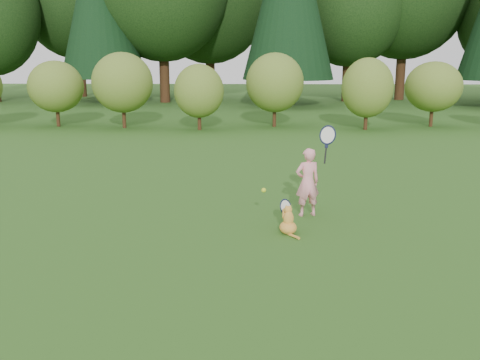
# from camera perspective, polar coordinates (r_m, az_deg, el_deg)

# --- Properties ---
(ground) EXTENTS (100.00, 100.00, 0.00)m
(ground) POSITION_cam_1_polar(r_m,az_deg,el_deg) (8.00, -1.63, -6.16)
(ground) COLOR #245718
(ground) RESTS_ON ground
(shrub_row) EXTENTS (28.00, 3.00, 2.80)m
(shrub_row) POSITION_cam_1_polar(r_m,az_deg,el_deg) (20.59, 0.59, 9.46)
(shrub_row) COLOR olive
(shrub_row) RESTS_ON ground
(child) EXTENTS (0.70, 0.49, 1.72)m
(child) POSITION_cam_1_polar(r_m,az_deg,el_deg) (9.01, 7.28, -0.07)
(child) COLOR pink
(child) RESTS_ON ground
(cat) EXTENTS (0.35, 0.66, 0.60)m
(cat) POSITION_cam_1_polar(r_m,az_deg,el_deg) (8.16, 5.16, -4.13)
(cat) COLOR orange
(cat) RESTS_ON ground
(tennis_ball) EXTENTS (0.07, 0.07, 0.07)m
(tennis_ball) POSITION_cam_1_polar(r_m,az_deg,el_deg) (8.50, 2.55, -1.09)
(tennis_ball) COLOR yellow
(tennis_ball) RESTS_ON ground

